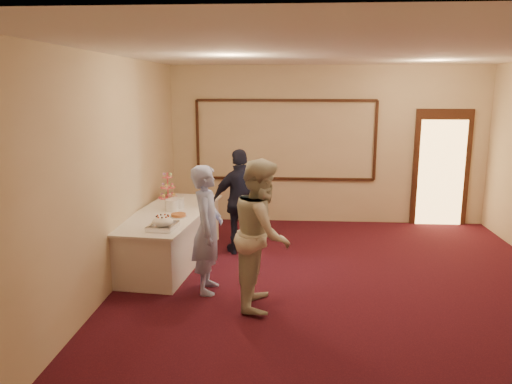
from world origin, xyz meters
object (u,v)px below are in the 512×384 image
plate_stack_a (172,205)px  tart (179,215)px  buffet_table (170,237)px  pavlova_tray (163,223)px  cupcake_stand (168,188)px  plate_stack_b (178,203)px  man (207,229)px  woman (262,233)px  guest (241,202)px

plate_stack_a → tart: 0.41m
plate_stack_a → tart: size_ratio=0.85×
buffet_table → plate_stack_a: 0.48m
pavlova_tray → cupcake_stand: cupcake_stand is taller
cupcake_stand → plate_stack_b: cupcake_stand is taller
cupcake_stand → man: man is taller
buffet_table → woman: 2.11m
cupcake_stand → guest: size_ratio=0.29×
plate_stack_b → woman: woman is taller
plate_stack_b → woman: size_ratio=0.11×
plate_stack_a → cupcake_stand: bearing=107.1°
buffet_table → cupcake_stand: bearing=104.6°
woman → guest: 1.98m
plate_stack_b → man: size_ratio=0.12×
pavlova_tray → plate_stack_b: 1.15m
cupcake_stand → tart: cupcake_stand is taller
tart → guest: size_ratio=0.15×
plate_stack_b → tart: (0.13, -0.54, -0.06)m
plate_stack_b → cupcake_stand: bearing=115.0°
plate_stack_b → woman: (1.39, -1.69, 0.04)m
cupcake_stand → tart: size_ratio=1.93×
plate_stack_a → man: (0.73, -1.14, -0.03)m
plate_stack_a → man: size_ratio=0.13×
plate_stack_a → man: man is taller
tart → man: bearing=-55.1°
woman → cupcake_stand: bearing=36.7°
guest → plate_stack_a: bearing=0.3°
pavlova_tray → guest: bearing=57.0°
pavlova_tray → plate_stack_b: pavlova_tray is taller
man → woman: size_ratio=0.92×
plate_stack_b → buffet_table: bearing=-106.4°
buffet_table → guest: guest is taller
tart → plate_stack_a: bearing=116.7°
pavlova_tray → plate_stack_a: 0.97m
buffet_table → man: 1.38m
pavlova_tray → cupcake_stand: 1.89m
cupcake_stand → plate_stack_a: cupcake_stand is taller
pavlova_tray → tart: size_ratio=2.01×
buffet_table → plate_stack_b: (0.08, 0.26, 0.46)m
pavlova_tray → guest: 1.65m
plate_stack_a → pavlova_tray: bearing=-83.7°
plate_stack_a → woman: bearing=-46.2°
man → tart: bearing=33.7°
cupcake_stand → guest: (1.28, -0.46, -0.11)m
cupcake_stand → tart: 1.33m
plate_stack_b → pavlova_tray: bearing=-87.4°
cupcake_stand → man: bearing=-63.8°
cupcake_stand → man: 2.26m
plate_stack_a → plate_stack_b: size_ratio=1.06×
man → pavlova_tray: bearing=72.8°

